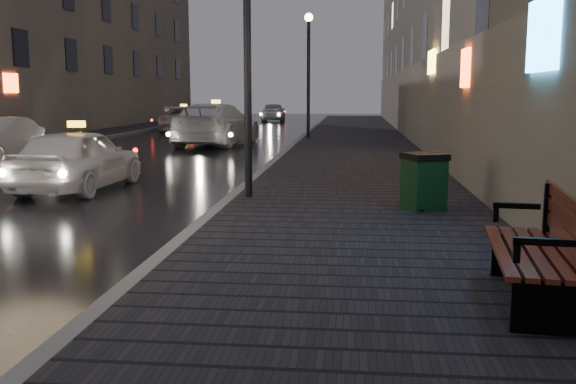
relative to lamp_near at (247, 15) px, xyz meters
name	(u,v)px	position (x,y,z in m)	size (l,w,h in m)	color
sidewalk	(356,142)	(2.05, 15.00, -3.41)	(4.60, 58.00, 0.15)	black
curb	(298,141)	(-0.35, 15.00, -3.41)	(0.20, 58.00, 0.15)	slate
sidewalk_far	(65,140)	(-10.55, 15.00, -3.41)	(2.40, 58.00, 0.15)	black
curb_far	(94,140)	(-9.25, 15.00, -3.41)	(0.20, 58.00, 0.15)	slate
building_far_c	(109,44)	(-15.35, 33.00, 2.01)	(6.00, 22.00, 11.00)	#6B6051
lamp_near	(247,15)	(0.00, 0.00, 0.00)	(0.36, 0.36, 5.28)	black
lamp_far	(309,60)	(0.00, 16.00, 0.00)	(0.36, 0.36, 5.28)	black
bench	(542,248)	(3.71, -5.84, -2.82)	(0.93, 2.09, 1.04)	black
trash_bin	(424,181)	(3.14, -1.03, -2.86)	(0.82, 0.82, 0.95)	black
taxi_near	(78,159)	(-3.95, 1.40, -2.81)	(1.61, 4.00, 1.36)	white
taxi_mid	(216,124)	(-3.55, 13.69, -2.65)	(2.35, 5.79, 1.68)	white
taxi_far	(184,119)	(-7.36, 22.95, -2.82)	(2.23, 4.84, 1.35)	#BCBCC3
car_far	(273,112)	(-3.91, 35.21, -2.79)	(1.64, 4.07, 1.39)	gray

